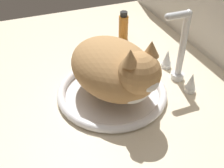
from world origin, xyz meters
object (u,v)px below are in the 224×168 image
object	(u,v)px
sink_basin	(112,92)
cat	(116,69)
faucet	(180,56)
amber_bottle	(123,27)

from	to	relation	value
sink_basin	cat	xyz separation A→B (cm)	(1.90, 0.53, 9.17)
faucet	amber_bottle	bearing A→B (deg)	-170.09
sink_basin	cat	size ratio (longest dim) A/B	0.89
sink_basin	amber_bottle	bearing A→B (deg)	151.29
cat	sink_basin	bearing A→B (deg)	-164.56
cat	faucet	bearing A→B (deg)	95.13
cat	amber_bottle	world-z (taller)	cat
faucet	amber_bottle	distance (cm)	30.68
faucet	cat	xyz separation A→B (cm)	(1.90, -21.19, 1.61)
cat	amber_bottle	xyz separation A→B (cm)	(-31.96, 15.93, -4.89)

